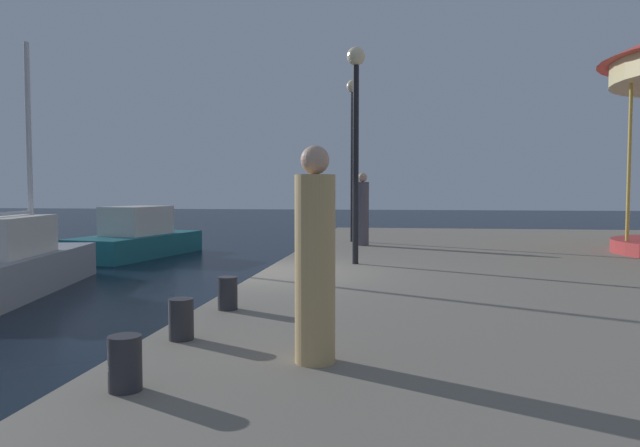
{
  "coord_description": "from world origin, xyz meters",
  "views": [
    {
      "loc": [
        2.47,
        -10.3,
        2.24
      ],
      "look_at": [
        0.35,
        5.19,
        1.37
      ],
      "focal_mm": 33.12,
      "sensor_mm": 36.0,
      "label": 1
    }
  ],
  "objects_px": {
    "bollard_south": "(125,363)",
    "person_near_carousel": "(362,211)",
    "motorboat_teal": "(137,238)",
    "lamp_post_mid_promenade": "(353,132)",
    "person_far_corner": "(315,262)",
    "bollard_center": "(228,293)",
    "bollard_north": "(181,319)",
    "sailboat_grey": "(15,264)",
    "lamp_post_near_edge": "(356,116)"
  },
  "relations": [
    {
      "from": "bollard_south",
      "to": "person_near_carousel",
      "type": "bearing_deg",
      "value": 85.29
    },
    {
      "from": "bollard_north",
      "to": "person_far_corner",
      "type": "xyz_separation_m",
      "value": [
        1.39,
        -0.57,
        0.65
      ]
    },
    {
      "from": "lamp_post_mid_promenade",
      "to": "bollard_north",
      "type": "height_order",
      "value": "lamp_post_mid_promenade"
    },
    {
      "from": "bollard_south",
      "to": "person_near_carousel",
      "type": "relative_size",
      "value": 0.21
    },
    {
      "from": "lamp_post_mid_promenade",
      "to": "person_far_corner",
      "type": "distance_m",
      "value": 12.06
    },
    {
      "from": "motorboat_teal",
      "to": "bollard_center",
      "type": "height_order",
      "value": "motorboat_teal"
    },
    {
      "from": "lamp_post_mid_promenade",
      "to": "bollard_north",
      "type": "bearing_deg",
      "value": -93.77
    },
    {
      "from": "lamp_post_mid_promenade",
      "to": "bollard_center",
      "type": "relative_size",
      "value": 11.38
    },
    {
      "from": "person_far_corner",
      "to": "bollard_south",
      "type": "bearing_deg",
      "value": -144.8
    },
    {
      "from": "person_near_carousel",
      "to": "lamp_post_near_edge",
      "type": "bearing_deg",
      "value": -88.27
    },
    {
      "from": "sailboat_grey",
      "to": "person_far_corner",
      "type": "relative_size",
      "value": 3.28
    },
    {
      "from": "bollard_center",
      "to": "lamp_post_near_edge",
      "type": "bearing_deg",
      "value": 75.75
    },
    {
      "from": "motorboat_teal",
      "to": "lamp_post_near_edge",
      "type": "distance_m",
      "value": 11.45
    },
    {
      "from": "bollard_center",
      "to": "bollard_north",
      "type": "xyz_separation_m",
      "value": [
        -0.02,
        -1.47,
        0.0
      ]
    },
    {
      "from": "lamp_post_near_edge",
      "to": "bollard_north",
      "type": "height_order",
      "value": "lamp_post_near_edge"
    },
    {
      "from": "lamp_post_near_edge",
      "to": "person_far_corner",
      "type": "height_order",
      "value": "lamp_post_near_edge"
    },
    {
      "from": "motorboat_teal",
      "to": "lamp_post_mid_promenade",
      "type": "xyz_separation_m",
      "value": [
        7.59,
        -2.42,
        3.27
      ]
    },
    {
      "from": "motorboat_teal",
      "to": "bollard_south",
      "type": "distance_m",
      "value": 16.68
    },
    {
      "from": "person_near_carousel",
      "to": "motorboat_teal",
      "type": "bearing_deg",
      "value": 156.1
    },
    {
      "from": "bollard_center",
      "to": "sailboat_grey",
      "type": "bearing_deg",
      "value": 141.79
    },
    {
      "from": "motorboat_teal",
      "to": "person_far_corner",
      "type": "bearing_deg",
      "value": -59.94
    },
    {
      "from": "person_far_corner",
      "to": "person_near_carousel",
      "type": "distance_m",
      "value": 10.73
    },
    {
      "from": "bollard_north",
      "to": "lamp_post_mid_promenade",
      "type": "bearing_deg",
      "value": 86.23
    },
    {
      "from": "bollard_south",
      "to": "person_near_carousel",
      "type": "distance_m",
      "value": 11.67
    },
    {
      "from": "motorboat_teal",
      "to": "lamp_post_mid_promenade",
      "type": "height_order",
      "value": "lamp_post_mid_promenade"
    },
    {
      "from": "lamp_post_mid_promenade",
      "to": "bollard_south",
      "type": "height_order",
      "value": "lamp_post_mid_promenade"
    },
    {
      "from": "bollard_center",
      "to": "person_far_corner",
      "type": "distance_m",
      "value": 2.54
    },
    {
      "from": "sailboat_grey",
      "to": "person_near_carousel",
      "type": "xyz_separation_m",
      "value": [
        7.39,
        3.72,
        1.06
      ]
    },
    {
      "from": "bollard_south",
      "to": "person_near_carousel",
      "type": "xyz_separation_m",
      "value": [
        0.96,
        11.61,
        0.7
      ]
    },
    {
      "from": "sailboat_grey",
      "to": "bollard_south",
      "type": "bearing_deg",
      "value": -50.84
    },
    {
      "from": "bollard_north",
      "to": "person_near_carousel",
      "type": "distance_m",
      "value": 10.24
    },
    {
      "from": "bollard_center",
      "to": "person_near_carousel",
      "type": "xyz_separation_m",
      "value": [
        1.07,
        8.69,
        0.7
      ]
    },
    {
      "from": "bollard_center",
      "to": "bollard_north",
      "type": "distance_m",
      "value": 1.47
    },
    {
      "from": "lamp_post_mid_promenade",
      "to": "bollard_center",
      "type": "bearing_deg",
      "value": -94.2
    },
    {
      "from": "sailboat_grey",
      "to": "bollard_south",
      "type": "xyz_separation_m",
      "value": [
        6.43,
        -7.9,
        0.36
      ]
    },
    {
      "from": "lamp_post_near_edge",
      "to": "lamp_post_mid_promenade",
      "type": "distance_m",
      "value": 5.12
    },
    {
      "from": "lamp_post_near_edge",
      "to": "person_near_carousel",
      "type": "relative_size",
      "value": 2.21
    },
    {
      "from": "sailboat_grey",
      "to": "person_far_corner",
      "type": "xyz_separation_m",
      "value": [
        7.69,
        -7.01,
        1.01
      ]
    },
    {
      "from": "bollard_north",
      "to": "lamp_post_near_edge",
      "type": "bearing_deg",
      "value": 78.84
    },
    {
      "from": "motorboat_teal",
      "to": "bollard_north",
      "type": "bearing_deg",
      "value": -63.39
    },
    {
      "from": "motorboat_teal",
      "to": "bollard_north",
      "type": "height_order",
      "value": "motorboat_teal"
    },
    {
      "from": "motorboat_teal",
      "to": "lamp_post_mid_promenade",
      "type": "bearing_deg",
      "value": -17.68
    },
    {
      "from": "motorboat_teal",
      "to": "person_near_carousel",
      "type": "xyz_separation_m",
      "value": [
        7.95,
        -3.52,
        1.08
      ]
    },
    {
      "from": "bollard_center",
      "to": "person_far_corner",
      "type": "bearing_deg",
      "value": -56.06
    },
    {
      "from": "bollard_north",
      "to": "motorboat_teal",
      "type": "bearing_deg",
      "value": 116.61
    },
    {
      "from": "lamp_post_mid_promenade",
      "to": "person_far_corner",
      "type": "bearing_deg",
      "value": -86.85
    },
    {
      "from": "lamp_post_near_edge",
      "to": "sailboat_grey",
      "type": "bearing_deg",
      "value": 177.89
    },
    {
      "from": "person_far_corner",
      "to": "bollard_center",
      "type": "bearing_deg",
      "value": 123.94
    },
    {
      "from": "lamp_post_near_edge",
      "to": "person_near_carousel",
      "type": "distance_m",
      "value": 4.47
    },
    {
      "from": "motorboat_teal",
      "to": "person_near_carousel",
      "type": "distance_m",
      "value": 8.76
    }
  ]
}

